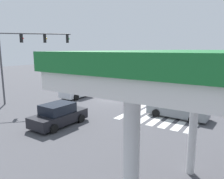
% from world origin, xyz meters
% --- Properties ---
extents(ground_plane, '(110.65, 110.65, 0.00)m').
position_xyz_m(ground_plane, '(0.00, 0.00, 0.00)').
color(ground_plane, '#47474C').
extents(crosswalk_markings, '(11.69, 6.30, 0.01)m').
position_xyz_m(crosswalk_markings, '(0.00, -7.13, 0.00)').
color(crosswalk_markings, silver).
rests_on(crosswalk_markings, ground_plane).
extents(traffic_signal_mast, '(5.08, 5.08, 7.43)m').
position_xyz_m(traffic_signal_mast, '(-6.45, 6.45, 5.49)').
color(traffic_signal_mast, '#47474C').
rests_on(traffic_signal_mast, ground_plane).
extents(car_0, '(2.20, 4.95, 1.56)m').
position_xyz_m(car_0, '(-2.59, -8.23, 0.74)').
color(car_0, gray).
rests_on(car_0, ground_plane).
extents(car_1, '(4.43, 2.26, 1.66)m').
position_xyz_m(car_1, '(-9.42, -1.38, 0.77)').
color(car_1, black).
rests_on(car_1, ground_plane).
extents(car_2, '(4.96, 2.25, 1.64)m').
position_xyz_m(car_2, '(-1.10, 3.92, 0.75)').
color(car_2, silver).
rests_on(car_2, ground_plane).
extents(car_3, '(4.95, 2.26, 1.61)m').
position_xyz_m(car_3, '(15.24, 3.56, 0.74)').
color(car_3, '#144728').
rests_on(car_3, ground_plane).
extents(car_4, '(4.44, 2.06, 1.58)m').
position_xyz_m(car_4, '(5.00, 2.54, 0.73)').
color(car_4, silver).
rests_on(car_4, ground_plane).
extents(pedestrian, '(0.41, 0.41, 1.54)m').
position_xyz_m(pedestrian, '(8.20, 7.60, 0.85)').
color(pedestrian, '#232842').
rests_on(pedestrian, ground_plane).
extents(tree_corner_a, '(2.94, 2.94, 4.52)m').
position_xyz_m(tree_corner_a, '(11.49, 15.32, 3.04)').
color(tree_corner_a, brown).
rests_on(tree_corner_a, ground_plane).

